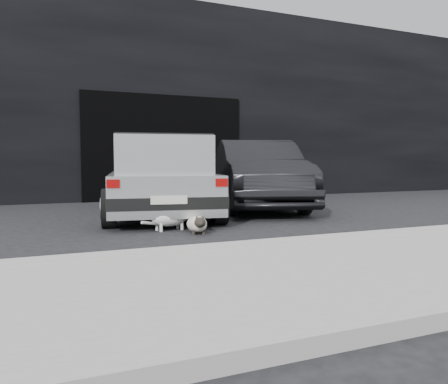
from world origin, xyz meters
name	(u,v)px	position (x,y,z in m)	size (l,w,h in m)	color
ground	(170,222)	(0.00, 0.00, 0.00)	(80.00, 80.00, 0.00)	black
building_facade	(146,108)	(1.00, 6.00, 2.50)	(34.00, 4.00, 5.00)	black
garage_opening	(165,148)	(1.00, 3.99, 1.30)	(4.00, 0.10, 2.60)	black
curb	(319,242)	(1.00, -2.60, 0.06)	(18.00, 0.25, 0.12)	gray
sidewalk	(401,266)	(1.00, -3.80, 0.06)	(18.00, 2.20, 0.11)	gray
silver_hatchback	(159,173)	(0.05, 0.83, 0.75)	(2.36, 3.98, 1.38)	#BBBFC1
second_car	(258,174)	(2.25, 1.35, 0.70)	(1.48, 4.24, 1.40)	black
cat_siamese	(197,224)	(0.06, -1.17, 0.12)	(0.36, 0.79, 0.27)	beige
cat_white	(172,217)	(-0.18, -0.76, 0.18)	(0.79, 0.36, 0.38)	silver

